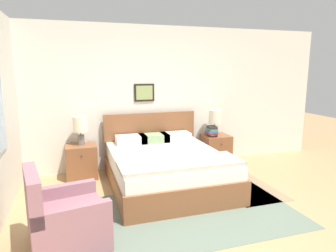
% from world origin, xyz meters
% --- Properties ---
extents(ground_plane, '(16.00, 16.00, 0.00)m').
position_xyz_m(ground_plane, '(0.00, 0.00, 0.00)').
color(ground_plane, tan).
extents(wall_back, '(6.98, 0.09, 2.60)m').
position_xyz_m(wall_back, '(-0.00, 2.70, 1.30)').
color(wall_back, silver).
rests_on(wall_back, ground_plane).
extents(area_rug_main, '(2.74, 1.71, 0.01)m').
position_xyz_m(area_rug_main, '(-0.08, 0.64, 0.00)').
color(area_rug_main, slate).
rests_on(area_rug_main, ground_plane).
extents(area_rug_bedside, '(0.78, 1.38, 0.01)m').
position_xyz_m(area_rug_bedside, '(1.09, 1.21, 0.00)').
color(area_rug_bedside, '#897556').
rests_on(area_rug_bedside, ground_plane).
extents(bed, '(1.71, 2.06, 1.03)m').
position_xyz_m(bed, '(-0.09, 1.61, 0.30)').
color(bed, brown).
rests_on(bed, ground_plane).
extents(armchair, '(0.86, 0.84, 0.85)m').
position_xyz_m(armchair, '(-1.59, 0.36, 0.28)').
color(armchair, '#8E606B').
rests_on(armchair, ground_plane).
extents(nightstand_near_window, '(0.50, 0.47, 0.57)m').
position_xyz_m(nightstand_near_window, '(-1.34, 2.39, 0.28)').
color(nightstand_near_window, brown).
rests_on(nightstand_near_window, ground_plane).
extents(nightstand_by_door, '(0.50, 0.47, 0.57)m').
position_xyz_m(nightstand_by_door, '(1.17, 2.39, 0.28)').
color(nightstand_by_door, brown).
rests_on(nightstand_by_door, ground_plane).
extents(table_lamp_near_window, '(0.24, 0.24, 0.49)m').
position_xyz_m(table_lamp_near_window, '(-1.33, 2.42, 0.89)').
color(table_lamp_near_window, slate).
rests_on(table_lamp_near_window, nightstand_near_window).
extents(table_lamp_by_door, '(0.24, 0.24, 0.49)m').
position_xyz_m(table_lamp_by_door, '(1.15, 2.42, 0.89)').
color(table_lamp_by_door, slate).
rests_on(table_lamp_by_door, nightstand_by_door).
extents(book_thick_bottom, '(0.18, 0.22, 0.03)m').
position_xyz_m(book_thick_bottom, '(1.06, 2.35, 0.58)').
color(book_thick_bottom, '#232328').
rests_on(book_thick_bottom, nightstand_by_door).
extents(book_hardcover_middle, '(0.14, 0.24, 0.04)m').
position_xyz_m(book_hardcover_middle, '(1.06, 2.35, 0.62)').
color(book_hardcover_middle, '#B7332D').
rests_on(book_hardcover_middle, book_thick_bottom).
extents(book_novel_upper, '(0.22, 0.29, 0.04)m').
position_xyz_m(book_novel_upper, '(1.06, 2.35, 0.66)').
color(book_novel_upper, '#335693').
rests_on(book_novel_upper, book_hardcover_middle).
extents(book_slim_near_top, '(0.15, 0.24, 0.04)m').
position_xyz_m(book_slim_near_top, '(1.06, 2.35, 0.70)').
color(book_slim_near_top, '#4C7551').
rests_on(book_slim_near_top, book_novel_upper).
extents(book_paperback_top, '(0.17, 0.25, 0.04)m').
position_xyz_m(book_paperback_top, '(1.06, 2.35, 0.74)').
color(book_paperback_top, '#232328').
rests_on(book_paperback_top, book_slim_near_top).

